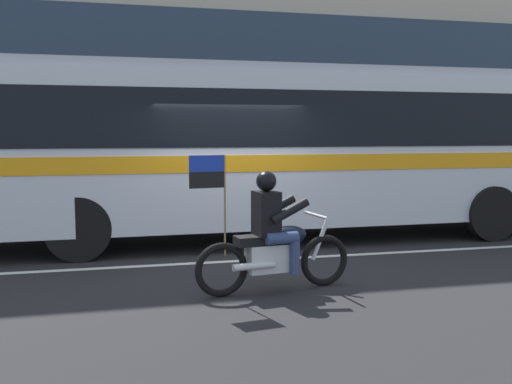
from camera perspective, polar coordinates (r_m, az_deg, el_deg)
ground_plane at (r=9.94m, az=-2.46°, el=-6.03°), size 60.00×60.00×0.00m
sidewalk_curb at (r=14.89m, az=-6.29°, el=-1.76°), size 28.00×3.80×0.15m
lane_center_stripe at (r=9.36m, az=-1.74°, el=-6.75°), size 26.60×0.14×0.01m
transit_bus at (r=11.25m, az=3.85°, el=5.03°), size 12.85×2.74×3.22m
motorcycle_with_rider at (r=7.50m, az=1.68°, el=-4.77°), size 2.18×0.69×1.78m
fire_hydrant at (r=13.60m, az=-17.84°, el=-0.85°), size 0.22×0.30×0.75m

